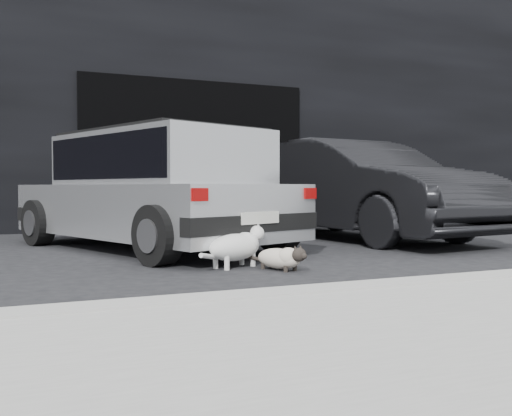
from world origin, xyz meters
name	(u,v)px	position (x,y,z in m)	size (l,w,h in m)	color
ground	(217,257)	(0.00, 0.00, 0.00)	(80.00, 80.00, 0.00)	black
building_facade	(168,102)	(1.00, 6.00, 2.50)	(34.00, 4.00, 5.00)	black
garage_opening	(196,155)	(1.00, 3.99, 1.30)	(4.00, 0.10, 2.60)	black
curb	(474,284)	(1.00, -2.60, 0.06)	(18.00, 0.25, 0.12)	#999893
silver_hatchback	(155,185)	(-0.42, 1.02, 0.76)	(2.92, 4.11, 1.39)	silver
second_car	(356,189)	(2.54, 1.27, 0.71)	(1.50, 4.30, 1.42)	black
cat_siamese	(282,258)	(0.22, -1.13, 0.11)	(0.39, 0.65, 0.24)	beige
cat_white	(238,246)	(-0.06, -0.78, 0.20)	(0.78, 0.51, 0.40)	silver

